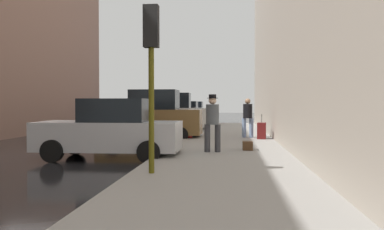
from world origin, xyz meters
name	(u,v)px	position (x,y,z in m)	size (l,w,h in m)	color
ground_plane	(28,157)	(0.00, 0.00, 0.00)	(120.00, 120.00, 0.00)	black
sidewalk	(224,157)	(6.00, 0.00, 0.07)	(4.00, 40.00, 0.15)	gray
parked_silver_sedan	(111,130)	(2.65, -0.15, 0.85)	(4.20, 2.07, 1.79)	#B7BABF
parked_bronze_suv	(151,117)	(2.65, 6.38, 1.03)	(4.61, 2.09, 2.25)	brown
parked_white_van	(170,114)	(2.65, 12.28, 1.03)	(4.63, 2.13, 2.25)	silver
parked_red_hatchback	(182,114)	(2.65, 18.78, 0.85)	(4.25, 2.15, 1.79)	#B2191E
parked_blue_sedan	(190,112)	(2.65, 24.82, 0.85)	(4.22, 2.10, 1.79)	navy
fire_hydrant	(190,130)	(4.45, 5.79, 0.50)	(0.42, 0.22, 0.70)	red
traffic_light	(151,52)	(4.50, -3.49, 2.76)	(0.32, 0.32, 3.60)	#514C0F
pedestrian_in_jeans	(248,116)	(6.95, 6.28, 1.10)	(0.53, 0.47, 1.71)	#728CB2
pedestrian_with_beanie	(212,120)	(5.64, 0.59, 1.14)	(0.52, 0.44, 1.78)	#333338
rolling_suitcase	(262,131)	(7.51, 5.65, 0.49)	(0.42, 0.60, 1.04)	#591414
duffel_bag	(248,146)	(6.75, 1.27, 0.29)	(0.32, 0.44, 0.28)	#472D19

